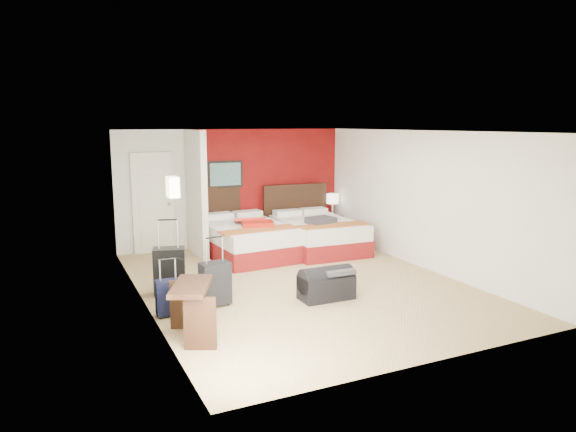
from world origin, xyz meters
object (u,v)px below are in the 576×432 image
bed_left (247,240)px  nightstand (332,227)px  table_lamp (333,205)px  duffel_bag (326,286)px  bed_right (318,235)px  desk (192,311)px  suitcase_black (170,272)px  red_suitcase_open (254,222)px  suitcase_navy (169,299)px  suitcase_charcoal (215,285)px

bed_left → nightstand: bed_left is taller
table_lamp → duffel_bag: (-2.24, -3.74, -0.57)m
bed_left → bed_right: size_ratio=1.03×
table_lamp → desk: size_ratio=0.60×
table_lamp → desk: (-4.46, -4.36, -0.42)m
bed_left → nightstand: bearing=14.0°
table_lamp → suitcase_black: table_lamp is taller
nightstand → suitcase_black: suitcase_black is taller
bed_right → red_suitcase_open: (-1.42, 0.06, 0.38)m
table_lamp → duffel_bag: bearing=-120.9°
red_suitcase_open → duffel_bag: bearing=-73.6°
nightstand → table_lamp: bearing=0.0°
red_suitcase_open → desk: 4.12m
table_lamp → suitcase_black: bearing=-149.6°
table_lamp → suitcase_navy: 5.74m
bed_left → red_suitcase_open: bearing=-48.9°
bed_right → suitcase_black: size_ratio=2.93×
bed_right → table_lamp: bearing=49.2°
bed_right → table_lamp: size_ratio=4.14×
bed_left → suitcase_charcoal: (-1.46, -2.56, -0.01)m
bed_right → bed_left: bearing=176.5°
table_lamp → suitcase_charcoal: table_lamp is taller
suitcase_black → bed_left: bearing=57.8°
red_suitcase_open → suitcase_black: size_ratio=1.17×
table_lamp → suitcase_navy: size_ratio=1.05×
bed_right → nightstand: size_ratio=3.98×
red_suitcase_open → table_lamp: size_ratio=1.65×
bed_left → suitcase_charcoal: size_ratio=3.46×
table_lamp → suitcase_black: size_ratio=0.71×
table_lamp → nightstand: bearing=0.0°
bed_left → desk: 4.14m
suitcase_charcoal → duffel_bag: size_ratio=0.77×
nightstand → desk: size_ratio=0.62×
suitcase_charcoal → suitcase_navy: bearing=-175.9°
table_lamp → suitcase_navy: (-4.55, -3.45, -0.53)m
suitcase_charcoal → suitcase_black: bearing=115.5°
red_suitcase_open → nightstand: bearing=36.1°
nightstand → suitcase_navy: (-4.55, -3.45, -0.02)m
bed_right → nightstand: bearing=49.2°
nightstand → table_lamp: 0.51m
suitcase_charcoal → suitcase_navy: 0.72m
suitcase_charcoal → table_lamp: bearing=34.6°
bed_right → suitcase_charcoal: bearing=-138.7°
suitcase_black → suitcase_navy: size_ratio=1.48×
bed_left → duffel_bag: 2.98m
bed_left → suitcase_navy: (-2.16, -2.69, -0.08)m
suitcase_navy → red_suitcase_open: bearing=51.3°
duffel_bag → table_lamp: bearing=59.8°
bed_left → suitcase_navy: bearing=-132.7°
table_lamp → suitcase_charcoal: bearing=-139.2°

